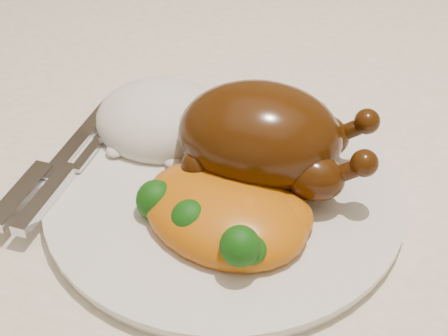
% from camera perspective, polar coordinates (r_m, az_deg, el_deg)
% --- Properties ---
extents(dining_table, '(1.60, 0.90, 0.76)m').
position_cam_1_polar(dining_table, '(0.66, 6.27, -4.48)').
color(dining_table, brown).
rests_on(dining_table, floor).
extents(tablecloth, '(1.73, 1.03, 0.18)m').
position_cam_1_polar(tablecloth, '(0.61, 6.75, 0.42)').
color(tablecloth, white).
rests_on(tablecloth, dining_table).
extents(dinner_plate, '(0.34, 0.34, 0.01)m').
position_cam_1_polar(dinner_plate, '(0.53, -0.00, -2.20)').
color(dinner_plate, white).
rests_on(dinner_plate, tablecloth).
extents(roast_chicken, '(0.17, 0.13, 0.09)m').
position_cam_1_polar(roast_chicken, '(0.51, 3.69, 2.87)').
color(roast_chicken, '#422007').
rests_on(roast_chicken, dinner_plate).
extents(rice_mound, '(0.14, 0.13, 0.06)m').
position_cam_1_polar(rice_mound, '(0.58, -5.71, 4.40)').
color(rice_mound, white).
rests_on(rice_mound, dinner_plate).
extents(mac_and_cheese, '(0.16, 0.13, 0.06)m').
position_cam_1_polar(mac_and_cheese, '(0.48, 0.28, -3.99)').
color(mac_and_cheese, orange).
rests_on(mac_and_cheese, dinner_plate).
extents(cutlery, '(0.04, 0.19, 0.01)m').
position_cam_1_polar(cutlery, '(0.54, -15.43, -0.74)').
color(cutlery, silver).
rests_on(cutlery, dinner_plate).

